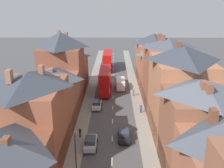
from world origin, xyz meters
name	(u,v)px	position (x,y,z in m)	size (l,w,h in m)	color
pavement_left	(90,93)	(-5.10, 38.00, 0.07)	(2.20, 104.00, 0.14)	gray
pavement_right	(135,94)	(5.10, 38.00, 0.07)	(2.20, 104.00, 0.14)	gray
centre_line_dashes	(113,97)	(0.00, 36.00, 0.01)	(0.14, 97.80, 0.01)	silver
terrace_row_left	(41,107)	(-10.18, 17.13, 5.60)	(8.00, 59.33, 14.41)	#B2704C
terrace_row_right	(180,96)	(10.19, 19.50, 6.47)	(8.00, 67.60, 14.81)	brown
double_decker_bus_lead	(105,80)	(-1.81, 39.47, 2.82)	(2.74, 10.80, 5.30)	#B70F0F
double_decker_bus_mid_street	(107,60)	(-1.81, 59.89, 2.82)	(2.74, 10.80, 5.30)	red
car_near_blue	(124,135)	(1.80, 17.77, 0.80)	(1.90, 4.21, 1.58)	black
car_parked_left_a	(97,104)	(-3.10, 29.72, 0.80)	(1.90, 3.95, 1.59)	silver
car_parked_right_a	(90,142)	(-3.10, 15.50, 0.80)	(1.90, 4.17, 1.57)	#B7BABF
delivery_van	(121,84)	(1.80, 41.41, 1.34)	(2.20, 5.20, 2.41)	white
pedestrian_mid_left	(80,132)	(-4.93, 18.17, 1.03)	(0.36, 0.22, 1.61)	#23232D
pedestrian_mid_right	(141,108)	(5.29, 27.47, 1.03)	(0.36, 0.22, 1.61)	#23232D
pedestrian_far_left	(134,92)	(4.54, 36.40, 1.03)	(0.36, 0.22, 1.61)	brown
street_lamp	(76,151)	(-4.25, 9.31, 3.24)	(0.20, 1.12, 5.50)	black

